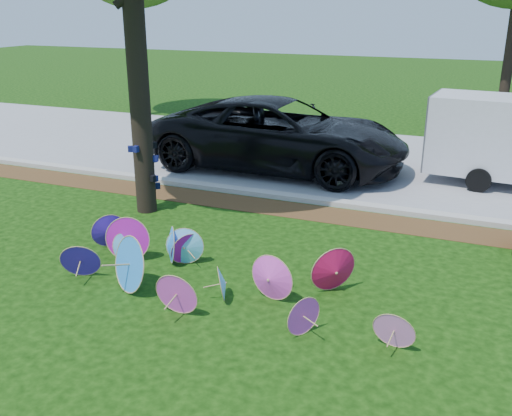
{
  "coord_description": "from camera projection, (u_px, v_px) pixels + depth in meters",
  "views": [
    {
      "loc": [
        4.17,
        -6.98,
        4.38
      ],
      "look_at": [
        0.5,
        2.0,
        0.9
      ],
      "focal_mm": 40.0,
      "sensor_mm": 36.0,
      "label": 1
    }
  ],
  "objects": [
    {
      "name": "black_van",
      "position": [
        280.0,
        134.0,
        15.76
      ],
      "size": [
        7.03,
        3.26,
        1.95
      ],
      "primitive_type": "imported",
      "rotation": [
        0.0,
        0.0,
        1.57
      ],
      "color": "black",
      "rests_on": "ground"
    },
    {
      "name": "curb",
      "position": [
        287.0,
        197.0,
        13.55
      ],
      "size": [
        90.0,
        0.3,
        0.12
      ],
      "primitive_type": "cube",
      "color": "#B7B5AD",
      "rests_on": "ground"
    },
    {
      "name": "parasol_pile",
      "position": [
        187.0,
        262.0,
        9.38
      ],
      "size": [
        6.15,
        2.09,
        0.94
      ],
      "color": "#61CFFF",
      "rests_on": "ground"
    },
    {
      "name": "street",
      "position": [
        333.0,
        158.0,
        17.19
      ],
      "size": [
        90.0,
        8.0,
        0.01
      ],
      "primitive_type": "cube",
      "color": "gray",
      "rests_on": "ground"
    },
    {
      "name": "cargo_trailer",
      "position": [
        488.0,
        135.0,
        14.39
      ],
      "size": [
        2.9,
        1.98,
        2.53
      ],
      "primitive_type": "cube",
      "rotation": [
        0.0,
        0.0,
        -0.09
      ],
      "color": "silver",
      "rests_on": "ground"
    },
    {
      "name": "mulch_strip",
      "position": [
        277.0,
        208.0,
        12.96
      ],
      "size": [
        90.0,
        1.0,
        0.01
      ],
      "primitive_type": "cube",
      "color": "#472D16",
      "rests_on": "ground"
    },
    {
      "name": "ground",
      "position": [
        179.0,
        297.0,
        9.04
      ],
      "size": [
        90.0,
        90.0,
        0.0
      ],
      "primitive_type": "plane",
      "color": "black",
      "rests_on": "ground"
    }
  ]
}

